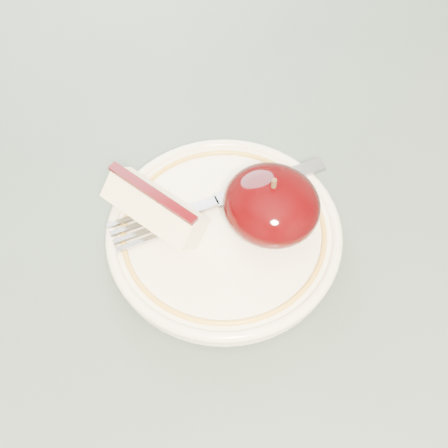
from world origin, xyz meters
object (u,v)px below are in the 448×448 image
Objects in this scene: fork at (215,202)px; plate at (224,234)px; apple_half at (271,205)px; table at (174,242)px.

plate is at bearing -96.62° from fork.
apple_half is 0.05m from fork.
table is 0.12m from fork.
table is 0.16m from apple_half.
fork is at bearing 144.02° from plate.
plate is (0.07, -0.01, 0.10)m from table.
table is 5.32× the size of fork.
table is at bearing 120.81° from fork.
table is at bearing 169.21° from plate.
fork is at bearing -162.49° from apple_half.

